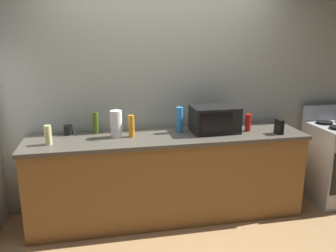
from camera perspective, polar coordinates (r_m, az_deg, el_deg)
name	(u,v)px	position (r m, az deg, el deg)	size (l,w,h in m)	color
ground_plane	(176,236)	(3.53, 1.38, -17.59)	(8.00, 8.00, 0.00)	#A87F51
back_wall	(160,86)	(3.81, -1.26, 6.63)	(6.40, 0.10, 2.70)	#9EA399
counter_run	(168,177)	(3.67, 0.00, -8.32)	(2.84, 0.64, 0.90)	brown
stove_range	(336,162)	(4.49, 26.00, -5.35)	(0.60, 0.61, 1.08)	#B7BABF
microwave	(214,119)	(3.66, 7.66, 1.12)	(0.48, 0.35, 0.27)	black
paper_towel_roll	(116,124)	(3.46, -8.52, 0.33)	(0.12, 0.12, 0.27)	white
cordless_phone	(279,127)	(3.74, 17.82, -0.10)	(0.05, 0.11, 0.15)	black
bottle_vinegar	(48,135)	(3.39, -19.14, -1.42)	(0.07, 0.07, 0.18)	beige
bottle_hot_sauce	(248,123)	(3.76, 13.03, 0.55)	(0.06, 0.06, 0.18)	red
bottle_olive_oil	(96,123)	(3.64, -11.82, 0.54)	(0.06, 0.06, 0.23)	#4C6B19
bottle_dish_soap	(131,126)	(3.47, -6.04, -0.01)	(0.06, 0.06, 0.22)	orange
bottle_spray_cleaner	(179,120)	(3.60, 1.91, 1.02)	(0.07, 0.07, 0.27)	#338CE5
mug_black	(68,130)	(3.68, -16.11, -0.65)	(0.09, 0.09, 0.10)	black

